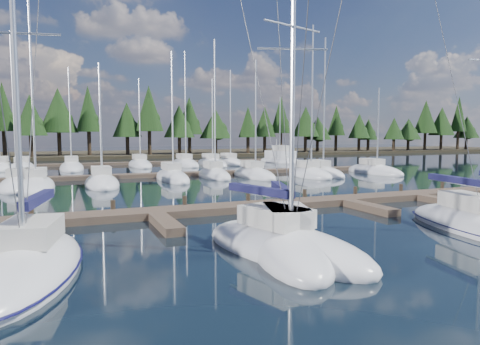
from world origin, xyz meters
name	(u,v)px	position (x,y,z in m)	size (l,w,h in m)	color
ground	(197,187)	(0.00, 30.00, 0.00)	(260.00, 260.00, 0.00)	black
far_shore	(117,154)	(0.00, 90.00, 0.30)	(220.00, 30.00, 0.60)	#2E2719
main_dock	(259,208)	(0.00, 17.36, 0.20)	(44.00, 6.13, 0.90)	brown
back_docks	(153,168)	(0.00, 49.58, 0.20)	(50.00, 21.80, 0.40)	brown
front_sailboat_1	(29,268)	(-11.50, 9.74, 0.28)	(4.51, 8.55, 13.33)	silver
front_sailboat_2	(288,245)	(-2.69, 9.03, 0.29)	(5.03, 8.43, 13.48)	silver
front_sailboat_3	(283,246)	(-2.94, 9.01, 0.29)	(5.20, 8.69, 14.87)	silver
front_sailboat_4	(475,225)	(6.90, 8.88, 0.29)	(4.14, 9.27, 13.83)	silver
back_sailboat_rows	(167,170)	(0.86, 45.16, 0.27)	(47.12, 33.35, 17.73)	silver
motor_yacht_right	(281,160)	(21.57, 55.69, 0.50)	(5.66, 9.56, 4.54)	silver
tree_line	(102,119)	(-3.56, 80.30, 7.50)	(185.19, 12.04, 13.94)	black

